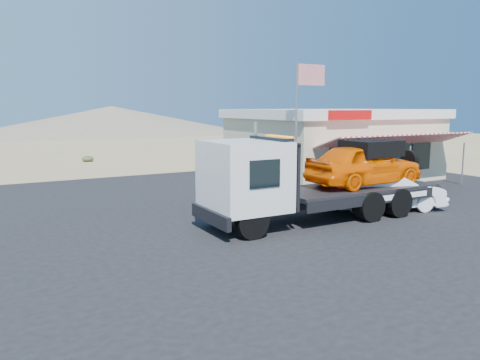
{
  "coord_description": "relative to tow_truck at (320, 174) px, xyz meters",
  "views": [
    {
      "loc": [
        -7.34,
        -12.11,
        4.03
      ],
      "look_at": [
        0.56,
        2.08,
        1.5
      ],
      "focal_mm": 35.0,
      "sensor_mm": 36.0,
      "label": 1
    }
  ],
  "objects": [
    {
      "name": "ground",
      "position": [
        -3.2,
        -0.95,
        -1.65
      ],
      "size": [
        120.0,
        120.0,
        0.0
      ],
      "primitive_type": "plane",
      "color": "#957E55",
      "rests_on": "ground"
    },
    {
      "name": "white_sedan",
      "position": [
        3.24,
        -0.04,
        -0.88
      ],
      "size": [
        4.86,
        3.0,
        1.51
      ],
      "primitive_type": "imported",
      "rotation": [
        0.0,
        0.0,
        1.24
      ],
      "color": "white",
      "rests_on": "asphalt_lot"
    },
    {
      "name": "flagpole",
      "position": [
        1.74,
        3.55,
        2.11
      ],
      "size": [
        1.55,
        0.1,
        6.0
      ],
      "color": "#99999E",
      "rests_on": "asphalt_lot"
    },
    {
      "name": "jerky_store",
      "position": [
        7.3,
        8.02,
        0.34
      ],
      "size": [
        10.4,
        9.97,
        3.9
      ],
      "color": "beige",
      "rests_on": "asphalt_lot"
    },
    {
      "name": "asphalt_lot",
      "position": [
        -1.2,
        2.05,
        -1.64
      ],
      "size": [
        32.0,
        24.0,
        0.02
      ],
      "primitive_type": "cube",
      "color": "black",
      "rests_on": "ground"
    },
    {
      "name": "tow_truck",
      "position": [
        0.0,
        0.0,
        0.0
      ],
      "size": [
        9.19,
        2.72,
        3.07
      ],
      "color": "black",
      "rests_on": "asphalt_lot"
    }
  ]
}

